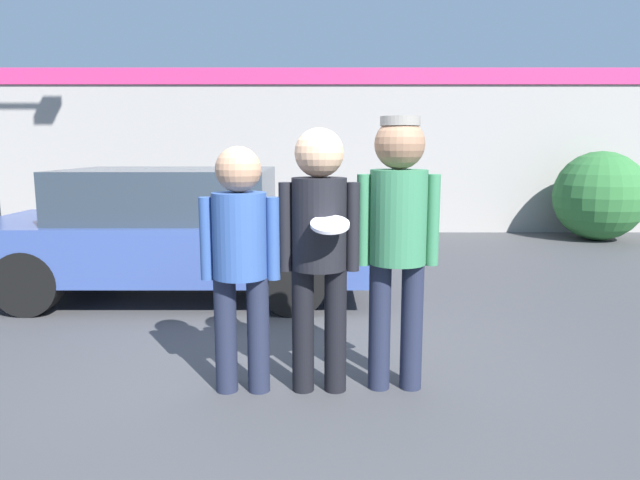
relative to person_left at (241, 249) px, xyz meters
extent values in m
plane|color=#3F3F42|center=(0.37, 0.30, -0.99)|extent=(56.00, 56.00, 0.00)
cube|color=gray|center=(0.37, 7.41, 0.57)|extent=(24.00, 0.18, 3.11)
cube|color=#CC2D6B|center=(0.37, 7.30, 1.97)|extent=(24.00, 0.04, 0.30)
cylinder|color=#1E2338|center=(-0.11, 0.00, -0.59)|extent=(0.15, 0.15, 0.80)
cylinder|color=#1E2338|center=(0.11, 0.00, -0.59)|extent=(0.15, 0.15, 0.80)
cylinder|color=#2D4C8C|center=(0.00, 0.00, 0.09)|extent=(0.36, 0.36, 0.56)
cylinder|color=#2D4C8C|center=(-0.22, 0.00, 0.07)|extent=(0.09, 0.09, 0.55)
cylinder|color=#2D4C8C|center=(0.22, 0.00, 0.07)|extent=(0.09, 0.09, 0.55)
sphere|color=tan|center=(0.00, 0.00, 0.52)|extent=(0.30, 0.30, 0.30)
cylinder|color=black|center=(0.41, 0.01, -0.56)|extent=(0.15, 0.15, 0.85)
cylinder|color=black|center=(0.63, 0.01, -0.56)|extent=(0.15, 0.15, 0.85)
cylinder|color=black|center=(0.52, 0.01, 0.17)|extent=(0.36, 0.36, 0.60)
cylinder|color=black|center=(0.30, 0.01, 0.15)|extent=(0.09, 0.09, 0.59)
cylinder|color=black|center=(0.74, 0.01, 0.15)|extent=(0.09, 0.09, 0.59)
sphere|color=tan|center=(0.52, 0.01, 0.63)|extent=(0.32, 0.32, 0.32)
cylinder|color=silver|center=(0.59, -0.24, 0.20)|extent=(0.24, 0.24, 0.10)
cylinder|color=#1E2338|center=(0.94, 0.05, -0.55)|extent=(0.15, 0.15, 0.88)
cylinder|color=#1E2338|center=(1.16, 0.05, -0.55)|extent=(0.15, 0.15, 0.88)
cylinder|color=#33724C|center=(1.05, 0.05, 0.21)|extent=(0.38, 0.38, 0.63)
cylinder|color=#33724C|center=(0.82, 0.05, 0.19)|extent=(0.09, 0.09, 0.61)
cylinder|color=#33724C|center=(1.28, 0.05, 0.19)|extent=(0.09, 0.09, 0.61)
sphere|color=#8C664C|center=(1.05, 0.05, 0.68)|extent=(0.33, 0.33, 0.33)
cylinder|color=gray|center=(1.05, 0.05, 0.83)|extent=(0.26, 0.26, 0.06)
cube|color=#334784|center=(-1.05, 2.62, -0.42)|extent=(4.23, 1.87, 0.59)
cube|color=#28333D|center=(-1.13, 2.62, 0.15)|extent=(2.20, 1.61, 0.55)
cylinder|color=black|center=(0.26, 3.45, -0.66)|extent=(0.65, 0.22, 0.65)
cylinder|color=black|center=(0.26, 1.78, -0.66)|extent=(0.65, 0.22, 0.65)
cylinder|color=black|center=(-2.36, 3.45, -0.66)|extent=(0.65, 0.22, 0.65)
cylinder|color=black|center=(-2.36, 1.78, -0.66)|extent=(0.65, 0.22, 0.65)
sphere|color=#2D6B33|center=(5.51, 6.43, -0.20)|extent=(1.59, 1.59, 1.59)
camera|label=1|loc=(0.53, -3.70, 0.67)|focal=32.00mm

